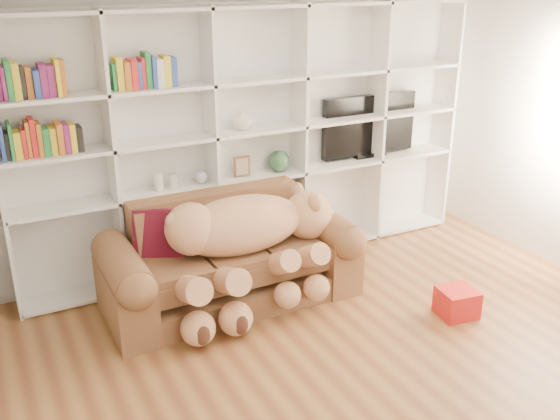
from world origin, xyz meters
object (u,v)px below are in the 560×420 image
teddy_bear (246,239)px  gift_box (457,302)px  tv (369,126)px  sofa (230,264)px

teddy_bear → gift_box: 1.81m
tv → sofa: bearing=-160.2°
sofa → teddy_bear: 0.35m
sofa → tv: (1.83, 0.66, 0.84)m
sofa → gift_box: 1.91m
tv → gift_box: bearing=-99.2°
teddy_bear → gift_box: (1.47, -0.93, -0.51)m
teddy_bear → tv: size_ratio=1.53×
teddy_bear → tv: tv is taller
gift_box → tv: bearing=80.8°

